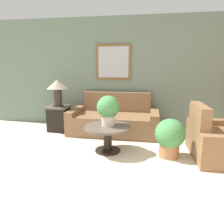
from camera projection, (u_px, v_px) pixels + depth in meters
ground_plane at (80, 214)px, 2.23m from camera, size 20.00×20.00×0.00m
wall_back at (123, 73)px, 5.20m from camera, size 6.89×0.09×2.60m
couch_main at (114, 120)px, 4.92m from camera, size 1.95×0.97×0.88m
armchair at (221, 141)px, 3.58m from camera, size 1.03×1.19×0.88m
coffee_table at (108, 133)px, 3.81m from camera, size 0.81×0.81×0.46m
side_table at (59, 118)px, 5.06m from camera, size 0.50×0.50×0.57m
table_lamp at (57, 88)px, 4.91m from camera, size 0.47×0.47×0.61m
potted_plant_on_table at (108, 109)px, 3.77m from camera, size 0.39×0.39×0.52m
potted_plant_floor at (170, 136)px, 3.57m from camera, size 0.49×0.49×0.65m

